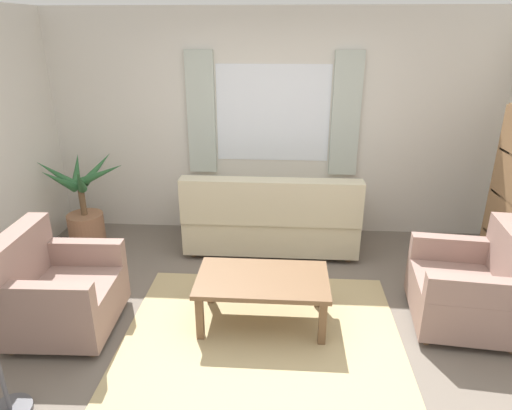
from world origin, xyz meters
name	(u,v)px	position (x,y,z in m)	size (l,w,h in m)	color
ground_plane	(262,340)	(0.00, 0.00, 0.00)	(6.24, 6.24, 0.00)	#6B6056
wall_back	(273,126)	(0.00, 2.26, 1.30)	(5.32, 0.12, 2.60)	silver
window_with_curtains	(273,114)	(0.00, 2.18, 1.45)	(1.98, 0.07, 1.40)	white
area_rug	(262,339)	(0.00, 0.00, 0.01)	(2.27, 1.97, 0.01)	tan
couch	(271,220)	(0.01, 1.63, 0.37)	(1.90, 0.82, 0.92)	#BCB293
armchair_left	(57,291)	(-1.70, 0.06, 0.35)	(0.85, 0.87, 0.88)	gray
armchair_right	(472,287)	(1.74, 0.35, 0.35)	(0.90, 0.92, 0.88)	gray
coffee_table	(262,284)	(-0.01, 0.25, 0.38)	(1.10, 0.64, 0.44)	brown
potted_plant	(84,211)	(-2.15, 1.65, 0.41)	(1.04, 0.90, 1.04)	#9E6B4C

